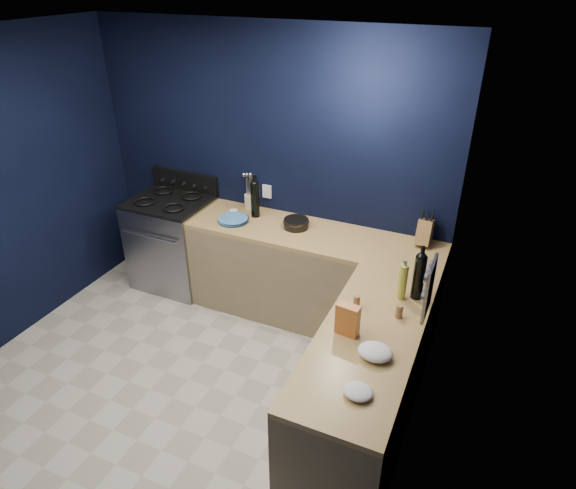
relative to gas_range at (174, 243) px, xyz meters
The scene contains 27 objects.
floor 1.76m from the gas_range, 56.78° to the right, with size 3.50×3.50×0.02m, color #B7B1A1.
ceiling 2.74m from the gas_range, 56.78° to the right, with size 3.50×3.50×0.02m, color silver.
wall_back 1.30m from the gas_range, 20.08° to the left, with size 3.50×0.02×2.60m, color black.
wall_right 3.16m from the gas_range, 27.83° to the right, with size 0.02×3.50×2.60m, color black.
cab_back 1.53m from the gas_range, ahead, with size 2.30×0.63×0.86m, color #8B7650.
top_back 1.59m from the gas_range, ahead, with size 2.30×0.63×0.04m, color brown.
cab_right 2.62m from the gas_range, 25.64° to the right, with size 0.63×1.67×0.86m, color #8B7650.
top_right 2.66m from the gas_range, 25.64° to the right, with size 0.63×1.67×0.04m, color brown.
gas_range is the anchor object (origin of this frame).
oven_door 0.32m from the gas_range, 90.00° to the right, with size 0.59×0.02×0.42m, color black.
cooktop 0.48m from the gas_range, ahead, with size 0.76×0.66×0.03m, color black.
backguard 0.65m from the gas_range, 90.00° to the left, with size 0.76×0.06×0.20m, color black.
spice_panel 2.89m from the gas_range, 18.08° to the right, with size 0.02×0.28×0.38m, color gray.
wall_outlet 1.16m from the gas_range, 18.88° to the left, with size 0.09×0.02×0.13m, color white.
plate_stack 0.89m from the gas_range, ahead, with size 0.28×0.28×0.03m, color teal.
ramekin 0.82m from the gas_range, ahead, with size 0.08×0.08×0.03m, color white.
utensil_crock 0.96m from the gas_range, 19.37° to the left, with size 0.11×0.11×0.14m, color beige.
wine_bottle_back 1.09m from the gas_range, ahead, with size 0.08×0.08×0.33m, color black.
lemon_basket 1.43m from the gas_range, ahead, with size 0.22×0.22×0.09m, color black.
knife_block 2.53m from the gas_range, ahead, with size 0.12×0.19×0.21m, color brown.
wine_bottle_right 2.69m from the gas_range, 12.95° to the right, with size 0.08×0.08×0.34m, color black.
oil_bottle 2.61m from the gas_range, 14.62° to the right, with size 0.06×0.06×0.27m, color #ABB038.
spice_jar_near 2.42m from the gas_range, 21.80° to the right, with size 0.04×0.04×0.10m, color olive.
spice_jar_far 2.69m from the gas_range, 19.18° to the right, with size 0.05×0.05×0.10m, color olive.
crouton_bag 2.58m from the gas_range, 27.73° to the right, with size 0.15×0.07×0.22m, color red.
towel_front 2.82m from the gas_range, 28.15° to the right, with size 0.21×0.18×0.07m, color white.
towel_end 2.99m from the gas_range, 34.00° to the right, with size 0.17×0.15×0.05m, color white.
Camera 1 is at (1.98, -2.21, 2.97)m, focal length 31.09 mm.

